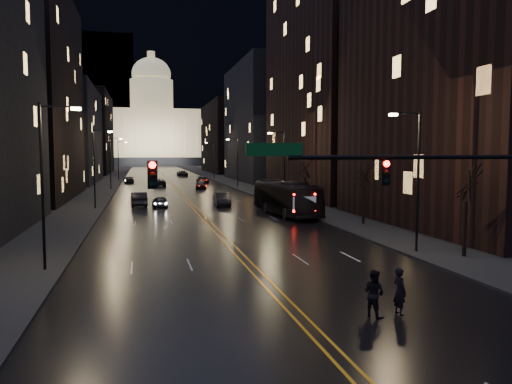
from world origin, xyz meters
TOP-DOWN VIEW (x-y plane):
  - ground at (0.00, 0.00)m, footprint 900.00×900.00m
  - road at (0.00, 130.00)m, footprint 20.00×320.00m
  - sidewalk_left at (-14.00, 130.00)m, footprint 8.00×320.00m
  - sidewalk_right at (14.00, 130.00)m, footprint 8.00×320.00m
  - center_line at (0.00, 130.00)m, footprint 0.62×320.00m
  - building_left_mid at (-21.00, 54.00)m, footprint 12.00×30.00m
  - building_left_far at (-21.00, 92.00)m, footprint 12.00×34.00m
  - building_left_dist at (-21.00, 140.00)m, footprint 12.00×40.00m
  - building_right_near at (21.00, 20.00)m, footprint 12.00×26.00m
  - building_right_tall at (21.00, 50.00)m, footprint 12.00×30.00m
  - building_right_mid at (21.00, 92.00)m, footprint 12.00×34.00m
  - building_right_dist at (21.00, 140.00)m, footprint 12.00×40.00m
  - mountain_ridge at (40.00, 380.00)m, footprint 520.00×60.00m
  - capitol at (0.00, 250.00)m, footprint 90.00×50.00m
  - traffic_signal at (5.91, -0.00)m, footprint 17.29×0.45m
  - streetlamp_right_near at (10.81, 10.00)m, footprint 2.13×0.25m
  - streetlamp_left_near at (-10.81, 10.00)m, footprint 2.13×0.25m
  - streetlamp_right_mid at (10.81, 40.00)m, footprint 2.13×0.25m
  - streetlamp_left_mid at (-10.81, 40.00)m, footprint 2.13×0.25m
  - streetlamp_right_far at (10.81, 70.00)m, footprint 2.13×0.25m
  - streetlamp_left_far at (-10.81, 70.00)m, footprint 2.13×0.25m
  - streetlamp_right_dist at (10.81, 100.00)m, footprint 2.13×0.25m
  - streetlamp_left_dist at (-10.81, 100.00)m, footprint 2.13×0.25m
  - tree_right_near at (13.00, 8.00)m, footprint 2.40×2.40m
  - tree_right_mid at (13.00, 22.00)m, footprint 2.40×2.40m
  - tree_right_far at (13.00, 38.00)m, footprint 2.40×2.40m
  - bus at (8.50, 30.76)m, footprint 3.98×12.70m
  - oncoming_car_a at (-3.85, 40.33)m, footprint 1.84×4.17m
  - oncoming_car_b at (-6.25, 42.56)m, footprint 2.06×5.26m
  - oncoming_car_c at (-2.63, 78.34)m, footprint 2.48×5.30m
  - oncoming_car_d at (-8.50, 89.19)m, footprint 2.41×4.99m
  - receding_car_a at (3.49, 40.65)m, footprint 1.95×4.92m
  - receding_car_b at (4.09, 67.64)m, footprint 2.39×4.88m
  - receding_car_c at (6.40, 84.70)m, footprint 2.32×5.17m
  - receding_car_d at (4.88, 117.41)m, footprint 2.73×5.66m
  - pedestrian_a at (3.94, -0.62)m, footprint 0.52×0.73m
  - pedestrian_b at (2.84, -0.62)m, footprint 0.87×1.03m

SIDE VIEW (x-z plane):
  - ground at x=0.00m, z-range 0.00..0.00m
  - road at x=0.00m, z-range 0.00..0.02m
  - center_line at x=0.00m, z-range 0.02..0.03m
  - sidewalk_left at x=-14.00m, z-range 0.00..0.16m
  - sidewalk_right at x=14.00m, z-range 0.00..0.16m
  - oncoming_car_a at x=-3.85m, z-range 0.00..1.40m
  - oncoming_car_d at x=-8.50m, z-range 0.00..1.40m
  - oncoming_car_c at x=-2.63m, z-range 0.00..1.47m
  - receding_car_c at x=6.40m, z-range 0.00..1.47m
  - receding_car_d at x=4.88m, z-range 0.00..1.55m
  - receding_car_a at x=3.49m, z-range 0.00..1.59m
  - receding_car_b at x=4.09m, z-range 0.00..1.60m
  - oncoming_car_b at x=-6.25m, z-range 0.00..1.70m
  - pedestrian_b at x=2.84m, z-range 0.00..1.87m
  - pedestrian_a at x=3.94m, z-range 0.00..1.88m
  - bus at x=8.50m, z-range 0.00..3.48m
  - tree_right_near at x=13.00m, z-range 1.20..7.85m
  - tree_right_mid at x=13.00m, z-range 1.20..7.85m
  - tree_right_far at x=13.00m, z-range 1.20..7.85m
  - streetlamp_right_near at x=10.81m, z-range 0.58..9.58m
  - streetlamp_left_near at x=-10.81m, z-range 0.58..9.58m
  - streetlamp_right_mid at x=10.81m, z-range 0.58..9.58m
  - streetlamp_left_mid at x=-10.81m, z-range 0.58..9.58m
  - streetlamp_right_far at x=10.81m, z-range 0.58..9.58m
  - streetlamp_left_far at x=-10.81m, z-range 0.58..9.58m
  - streetlamp_right_dist at x=10.81m, z-range 0.58..9.58m
  - streetlamp_left_dist at x=-10.81m, z-range 0.58..9.58m
  - traffic_signal at x=5.91m, z-range 1.60..8.60m
  - building_left_far at x=-21.00m, z-range 0.00..20.00m
  - building_right_dist at x=21.00m, z-range 0.00..22.00m
  - building_left_dist at x=-21.00m, z-range 0.00..24.00m
  - building_right_near at x=21.00m, z-range 0.00..24.00m
  - building_right_mid at x=21.00m, z-range 0.00..26.00m
  - building_left_mid at x=-21.00m, z-range 0.00..28.00m
  - capitol at x=0.00m, z-range -12.10..46.40m
  - building_right_tall at x=21.00m, z-range 0.00..38.00m
  - mountain_ridge at x=40.00m, z-range 0.00..130.00m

